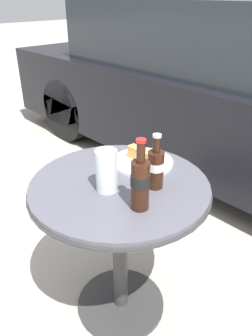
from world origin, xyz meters
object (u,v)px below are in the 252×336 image
object	(u,v)px
cola_bottle_right	(140,182)
drinking_glass	(107,172)
cola_bottle_left	(156,167)
lunch_plate_near	(142,160)
parked_car	(220,89)
bistro_table	(120,218)

from	to	relation	value
cola_bottle_right	drinking_glass	distance (m)	0.16
drinking_glass	cola_bottle_left	bearing A→B (deg)	54.18
lunch_plate_near	cola_bottle_left	bearing A→B (deg)	-31.36
cola_bottle_right	drinking_glass	bearing A→B (deg)	-177.22
parked_car	lunch_plate_near	bearing A→B (deg)	-68.85
parked_car	bistro_table	bearing A→B (deg)	-69.31
cola_bottle_right	lunch_plate_near	distance (m)	0.33
bistro_table	parked_car	bearing A→B (deg)	110.69
cola_bottle_left	lunch_plate_near	distance (m)	0.20
cola_bottle_left	parked_car	distance (m)	1.82
drinking_glass	lunch_plate_near	distance (m)	0.26
drinking_glass	lunch_plate_near	bearing A→B (deg)	103.75
cola_bottle_right	lunch_plate_near	world-z (taller)	cola_bottle_right
drinking_glass	parked_car	bearing A→B (deg)	110.18
drinking_glass	lunch_plate_near	size ratio (longest dim) A/B	0.61
bistro_table	cola_bottle_left	world-z (taller)	cola_bottle_left
bistro_table	drinking_glass	bearing A→B (deg)	-83.57
bistro_table	drinking_glass	distance (m)	0.25
cola_bottle_left	drinking_glass	distance (m)	0.18
bistro_table	cola_bottle_right	size ratio (longest dim) A/B	2.79
bistro_table	parked_car	world-z (taller)	parked_car
cola_bottle_right	parked_car	world-z (taller)	parked_car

